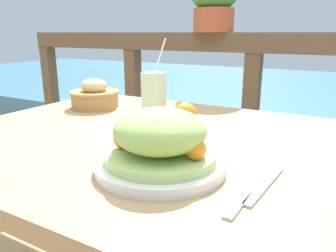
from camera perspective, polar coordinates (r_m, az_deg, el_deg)
patio_table at (r=0.88m, az=-0.77°, el=-7.67°), size 1.18×0.87×0.72m
railing_fence at (r=1.61m, az=14.29°, el=4.66°), size 2.80×0.08×0.99m
sea_backdrop at (r=4.13m, az=23.22°, el=3.42°), size 12.00×4.00×0.37m
salad_plate at (r=0.64m, az=-1.39°, el=-3.21°), size 0.26×0.26×0.12m
drink_glass at (r=0.97m, az=-2.47°, el=4.89°), size 0.08×0.08×0.25m
bread_basket at (r=1.22m, az=-12.66°, el=5.17°), size 0.18×0.18×0.11m
fork at (r=0.58m, az=13.49°, el=-11.39°), size 0.02×0.18×0.00m
knife at (r=0.61m, az=16.50°, el=-9.79°), size 0.03×0.18×0.00m
orange_near_basket at (r=0.95m, az=2.93°, el=2.07°), size 0.07×0.07×0.07m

